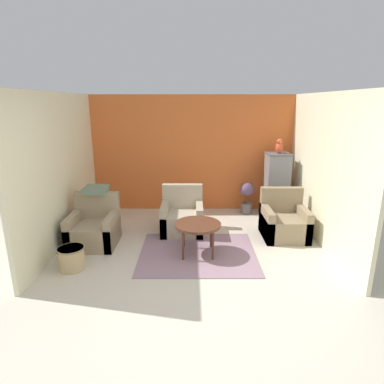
{
  "coord_description": "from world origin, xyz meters",
  "views": [
    {
      "loc": [
        -0.01,
        -3.45,
        2.31
      ],
      "look_at": [
        0.0,
        1.7,
        0.86
      ],
      "focal_mm": 30.0,
      "sensor_mm": 36.0,
      "label": 1
    }
  ],
  "objects_px": {
    "armchair_left": "(94,229)",
    "armchair_right": "(283,222)",
    "coffee_table": "(197,226)",
    "wicker_basket": "(71,258)",
    "potted_plant": "(246,195)",
    "parrot": "(279,146)",
    "birdcage": "(276,186)",
    "armchair_middle": "(182,218)"
  },
  "relations": [
    {
      "from": "coffee_table",
      "to": "armchair_middle",
      "type": "distance_m",
      "value": 0.97
    },
    {
      "from": "armchair_middle",
      "to": "parrot",
      "type": "relative_size",
      "value": 2.78
    },
    {
      "from": "coffee_table",
      "to": "potted_plant",
      "type": "bearing_deg",
      "value": 60.79
    },
    {
      "from": "coffee_table",
      "to": "birdcage",
      "type": "bearing_deg",
      "value": 46.81
    },
    {
      "from": "coffee_table",
      "to": "armchair_left",
      "type": "relative_size",
      "value": 0.87
    },
    {
      "from": "coffee_table",
      "to": "potted_plant",
      "type": "height_order",
      "value": "potted_plant"
    },
    {
      "from": "armchair_middle",
      "to": "wicker_basket",
      "type": "height_order",
      "value": "armchair_middle"
    },
    {
      "from": "coffee_table",
      "to": "armchair_right",
      "type": "relative_size",
      "value": 0.87
    },
    {
      "from": "armchair_right",
      "to": "birdcage",
      "type": "xyz_separation_m",
      "value": [
        0.11,
        1.07,
        0.38
      ]
    },
    {
      "from": "armchair_left",
      "to": "parrot",
      "type": "height_order",
      "value": "parrot"
    },
    {
      "from": "coffee_table",
      "to": "birdcage",
      "type": "xyz_separation_m",
      "value": [
        1.65,
        1.75,
        0.18
      ]
    },
    {
      "from": "parrot",
      "to": "wicker_basket",
      "type": "bearing_deg",
      "value": -147.05
    },
    {
      "from": "coffee_table",
      "to": "potted_plant",
      "type": "distance_m",
      "value": 2.21
    },
    {
      "from": "parrot",
      "to": "potted_plant",
      "type": "xyz_separation_m",
      "value": [
        -0.57,
        0.17,
        -1.06
      ]
    },
    {
      "from": "coffee_table",
      "to": "parrot",
      "type": "xyz_separation_m",
      "value": [
        1.65,
        1.76,
        1.0
      ]
    },
    {
      "from": "birdcage",
      "to": "armchair_left",
      "type": "bearing_deg",
      "value": -157.58
    },
    {
      "from": "armchair_middle",
      "to": "parrot",
      "type": "height_order",
      "value": "parrot"
    },
    {
      "from": "armchair_left",
      "to": "potted_plant",
      "type": "distance_m",
      "value": 3.21
    },
    {
      "from": "parrot",
      "to": "birdcage",
      "type": "bearing_deg",
      "value": -90.0
    },
    {
      "from": "armchair_left",
      "to": "birdcage",
      "type": "height_order",
      "value": "birdcage"
    },
    {
      "from": "armchair_middle",
      "to": "parrot",
      "type": "xyz_separation_m",
      "value": [
        1.92,
        0.84,
        1.19
      ]
    },
    {
      "from": "armchair_left",
      "to": "wicker_basket",
      "type": "bearing_deg",
      "value": -95.56
    },
    {
      "from": "coffee_table",
      "to": "potted_plant",
      "type": "xyz_separation_m",
      "value": [
        1.08,
        1.93,
        -0.06
      ]
    },
    {
      "from": "armchair_left",
      "to": "armchair_right",
      "type": "relative_size",
      "value": 1.0
    },
    {
      "from": "coffee_table",
      "to": "armchair_left",
      "type": "bearing_deg",
      "value": 168.09
    },
    {
      "from": "armchair_left",
      "to": "potted_plant",
      "type": "xyz_separation_m",
      "value": [
        2.8,
        1.57,
        0.14
      ]
    },
    {
      "from": "armchair_right",
      "to": "wicker_basket",
      "type": "xyz_separation_m",
      "value": [
        -3.34,
        -1.16,
        -0.09
      ]
    },
    {
      "from": "armchair_left",
      "to": "armchair_right",
      "type": "distance_m",
      "value": 3.27
    },
    {
      "from": "birdcage",
      "to": "parrot",
      "type": "bearing_deg",
      "value": 90.0
    },
    {
      "from": "parrot",
      "to": "potted_plant",
      "type": "height_order",
      "value": "parrot"
    },
    {
      "from": "coffee_table",
      "to": "parrot",
      "type": "bearing_deg",
      "value": 46.86
    },
    {
      "from": "coffee_table",
      "to": "wicker_basket",
      "type": "relative_size",
      "value": 1.93
    },
    {
      "from": "armchair_right",
      "to": "parrot",
      "type": "relative_size",
      "value": 2.78
    },
    {
      "from": "armchair_right",
      "to": "wicker_basket",
      "type": "height_order",
      "value": "armchair_right"
    },
    {
      "from": "coffee_table",
      "to": "birdcage",
      "type": "relative_size",
      "value": 0.54
    },
    {
      "from": "birdcage",
      "to": "potted_plant",
      "type": "relative_size",
      "value": 1.95
    },
    {
      "from": "armchair_right",
      "to": "potted_plant",
      "type": "height_order",
      "value": "armchair_right"
    },
    {
      "from": "birdcage",
      "to": "potted_plant",
      "type": "xyz_separation_m",
      "value": [
        -0.57,
        0.18,
        -0.24
      ]
    },
    {
      "from": "armchair_left",
      "to": "wicker_basket",
      "type": "distance_m",
      "value": 0.85
    },
    {
      "from": "coffee_table",
      "to": "armchair_left",
      "type": "distance_m",
      "value": 1.77
    },
    {
      "from": "armchair_right",
      "to": "parrot",
      "type": "xyz_separation_m",
      "value": [
        0.11,
        1.07,
        1.19
      ]
    },
    {
      "from": "armchair_middle",
      "to": "wicker_basket",
      "type": "bearing_deg",
      "value": -137.81
    }
  ]
}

